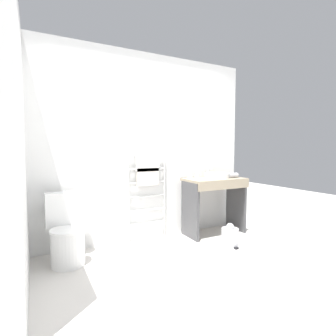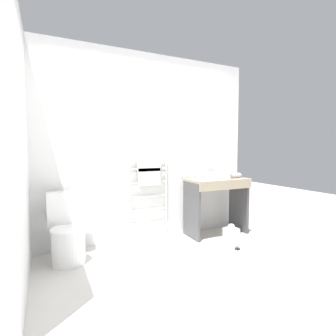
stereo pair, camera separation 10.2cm
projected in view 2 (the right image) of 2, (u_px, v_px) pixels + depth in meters
ground_plane at (197, 280)px, 2.55m from camera, size 12.00×12.00×0.00m
wall_back at (146, 147)px, 3.72m from camera, size 3.20×0.12×2.59m
wall_side at (16, 146)px, 2.40m from camera, size 0.12×2.00×2.59m
toilet at (68, 233)px, 2.95m from camera, size 0.41×0.50×0.78m
towel_radiator at (149, 177)px, 3.65m from camera, size 0.57×0.06×1.24m
vanity_counter at (217, 197)px, 3.88m from camera, size 0.89×0.50×0.84m
sink_basin at (219, 175)px, 3.90m from camera, size 0.36×0.36×0.08m
faucet at (211, 170)px, 4.07m from camera, size 0.02×0.10×0.16m
cup_near_wall at (192, 175)px, 3.90m from camera, size 0.07×0.07×0.08m
cup_near_edge at (199, 175)px, 3.92m from camera, size 0.07×0.07×0.08m
hair_dryer at (235, 175)px, 3.94m from camera, size 0.22×0.17×0.08m
trash_bin at (231, 237)px, 3.40m from camera, size 0.22×0.26×0.30m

